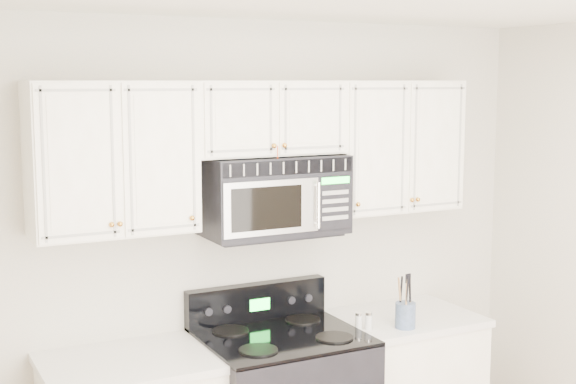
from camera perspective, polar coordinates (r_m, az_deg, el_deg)
room at (r=3.07m, az=11.30°, el=-10.63°), size 3.51×3.51×2.61m
upper_cabinets at (r=4.28m, az=-1.74°, el=3.41°), size 2.44×0.37×0.75m
microwave at (r=4.30m, az=-1.01°, el=-0.21°), size 0.77×0.43×0.42m
utensil_crock at (r=4.50m, az=8.34°, el=-8.57°), size 0.11×0.11×0.30m
shaker_salt at (r=4.46m, az=5.05°, el=-9.11°), size 0.04×0.04×0.09m
shaker_pepper at (r=4.45m, az=5.74°, el=-9.09°), size 0.04×0.04×0.10m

